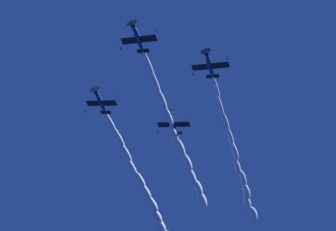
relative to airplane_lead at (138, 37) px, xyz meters
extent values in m
ellipsoid|color=navy|center=(0.20, -0.19, -0.01)|extent=(6.38, 6.17, 1.50)
cylinder|color=black|center=(-2.25, 2.13, -0.01)|extent=(1.77, 1.79, 1.52)
cone|color=#194CB2|center=(-2.77, 2.63, -0.01)|extent=(1.06, 1.06, 0.72)
cylinder|color=#3F3F47|center=(-2.65, 2.51, -0.01)|extent=(2.33, 2.44, 3.34)
cube|color=black|center=(0.31, -0.40, -0.18)|extent=(7.09, 7.35, 3.75)
ellipsoid|color=navy|center=(-2.59, -3.45, 1.59)|extent=(0.96, 0.94, 0.35)
ellipsoid|color=navy|center=(3.21, 2.66, -1.94)|extent=(0.96, 0.94, 0.35)
cube|color=black|center=(2.55, -2.40, 0.05)|extent=(2.87, 2.95, 1.39)
cube|color=navy|center=(2.75, -2.29, 0.56)|extent=(1.30, 1.27, 1.18)
ellipsoid|color=#1E232D|center=(0.08, 0.17, 0.41)|extent=(1.89, 1.87, 0.96)
ellipsoid|color=navy|center=(-0.38, -18.39, 1.22)|extent=(6.35, 6.15, 1.48)
cylinder|color=black|center=(-2.82, -16.07, 1.20)|extent=(1.74, 1.75, 1.48)
cone|color=#194CB2|center=(-3.34, -15.57, 1.19)|extent=(1.05, 1.04, 0.70)
cylinder|color=#3F3F47|center=(-3.22, -15.68, 1.19)|extent=(2.27, 2.36, 3.24)
cube|color=black|center=(-0.26, -18.58, 1.05)|extent=(7.23, 7.50, 3.18)
ellipsoid|color=navy|center=(-3.24, -21.71, 2.53)|extent=(0.96, 0.93, 0.34)
ellipsoid|color=navy|center=(2.73, -15.46, -0.44)|extent=(0.96, 0.93, 0.34)
cube|color=black|center=(1.97, -20.59, 1.29)|extent=(2.92, 3.00, 1.19)
cube|color=navy|center=(2.15, -20.51, 1.82)|extent=(1.25, 1.22, 1.21)
ellipsoid|color=#1E232D|center=(-0.52, -18.05, 1.65)|extent=(1.87, 1.85, 0.93)
ellipsoid|color=navy|center=(20.17, 1.48, -0.05)|extent=(6.42, 6.11, 1.79)
cylinder|color=black|center=(17.73, 3.80, 0.11)|extent=(1.74, 1.81, 1.56)
cone|color=#194CB2|center=(17.20, 4.29, 0.14)|extent=(1.05, 1.06, 0.75)
cylinder|color=#3F3F47|center=(17.32, 4.18, 0.13)|extent=(2.24, 2.52, 3.33)
cube|color=black|center=(20.27, 1.28, -0.23)|extent=(7.11, 7.35, 3.77)
ellipsoid|color=navy|center=(17.42, -1.84, 1.52)|extent=(0.97, 0.94, 0.39)
ellipsoid|color=navy|center=(23.13, 4.40, -1.97)|extent=(0.97, 0.94, 0.39)
cube|color=black|center=(22.52, -0.73, -0.14)|extent=(2.88, 2.94, 1.42)
cube|color=navy|center=(22.74, -0.64, 0.37)|extent=(1.26, 1.29, 1.23)
ellipsoid|color=#1E232D|center=(20.06, 1.82, 0.39)|extent=(1.88, 1.86, 1.02)
ellipsoid|color=navy|center=(18.37, -17.90, 0.02)|extent=(6.40, 6.07, 1.88)
cylinder|color=black|center=(15.93, -15.58, 0.23)|extent=(1.71, 1.80, 1.54)
cone|color=#194CB2|center=(15.41, -15.09, 0.28)|extent=(1.03, 1.05, 0.75)
cylinder|color=#3F3F47|center=(15.53, -15.20, 0.27)|extent=(2.15, 2.50, 3.26)
cube|color=black|center=(18.48, -18.09, -0.17)|extent=(7.22, 7.46, 3.37)
ellipsoid|color=navy|center=(15.59, -21.27, 1.37)|extent=(0.96, 0.93, 0.40)
ellipsoid|color=navy|center=(21.37, -14.90, -1.70)|extent=(0.96, 0.93, 0.40)
cube|color=black|center=(20.72, -20.10, -0.13)|extent=(2.92, 2.98, 1.28)
cube|color=navy|center=(20.92, -20.04, 0.39)|extent=(1.21, 1.26, 1.26)
ellipsoid|color=#1E232D|center=(18.25, -17.58, 0.47)|extent=(1.87, 1.85, 1.03)
ellipsoid|color=white|center=(5.19, -5.15, -0.19)|extent=(5.73, 5.51, 1.12)
ellipsoid|color=white|center=(8.82, -8.49, -0.25)|extent=(5.85, 5.64, 1.30)
ellipsoid|color=white|center=(12.70, -12.15, -0.39)|extent=(5.98, 5.77, 1.47)
ellipsoid|color=white|center=(16.62, -15.83, -0.49)|extent=(6.10, 5.90, 1.64)
ellipsoid|color=white|center=(21.02, -19.48, -0.76)|extent=(6.22, 6.03, 1.82)
ellipsoid|color=white|center=(24.28, -23.13, -0.98)|extent=(6.35, 6.16, 1.99)
ellipsoid|color=white|center=(28.30, -27.32, -1.05)|extent=(6.47, 6.29, 2.17)
ellipsoid|color=white|center=(32.64, -30.98, -1.08)|extent=(6.60, 6.42, 2.34)
ellipsoid|color=white|center=(35.94, -34.81, -1.23)|extent=(6.72, 6.55, 2.52)
ellipsoid|color=white|center=(39.82, -38.40, -1.46)|extent=(6.84, 6.68, 2.69)
ellipsoid|color=white|center=(4.35, -22.94, 0.95)|extent=(5.73, 5.51, 1.12)
ellipsoid|color=white|center=(8.63, -26.58, 0.70)|extent=(5.85, 5.64, 1.30)
ellipsoid|color=white|center=(12.52, -30.55, 0.73)|extent=(5.98, 5.77, 1.47)
ellipsoid|color=white|center=(16.46, -34.39, 0.73)|extent=(6.10, 5.90, 1.64)
ellipsoid|color=white|center=(20.06, -37.98, 0.24)|extent=(6.22, 6.03, 1.82)
ellipsoid|color=white|center=(24.30, -41.25, 0.04)|extent=(6.35, 6.16, 1.99)
ellipsoid|color=white|center=(27.79, -45.43, 0.11)|extent=(6.47, 6.29, 2.17)
ellipsoid|color=white|center=(32.02, -49.42, -0.05)|extent=(6.60, 6.42, 2.34)
ellipsoid|color=white|center=(36.10, -52.28, -0.04)|extent=(6.72, 6.55, 2.52)
ellipsoid|color=white|center=(39.39, -56.70, -0.66)|extent=(6.84, 6.68, 2.69)
ellipsoid|color=white|center=(25.09, -3.26, -0.38)|extent=(5.73, 5.51, 1.12)
ellipsoid|color=white|center=(28.85, -7.06, -0.36)|extent=(5.85, 5.64, 1.30)
ellipsoid|color=white|center=(32.93, -10.81, -0.57)|extent=(5.98, 5.77, 1.47)
ellipsoid|color=white|center=(37.03, -14.24, -0.89)|extent=(6.10, 5.90, 1.64)
ellipsoid|color=white|center=(40.68, -18.41, -0.93)|extent=(6.22, 6.03, 1.82)
ellipsoid|color=white|center=(44.38, -21.92, -1.25)|extent=(6.35, 6.16, 1.99)
ellipsoid|color=white|center=(48.32, -25.86, -1.33)|extent=(6.47, 6.29, 2.17)
ellipsoid|color=white|center=(52.76, -29.39, -1.42)|extent=(6.60, 6.42, 2.34)
ellipsoid|color=white|center=(56.53, -32.47, -1.49)|extent=(6.72, 6.55, 2.52)
camera|label=1|loc=(-34.95, 9.45, -77.68)|focal=40.05mm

